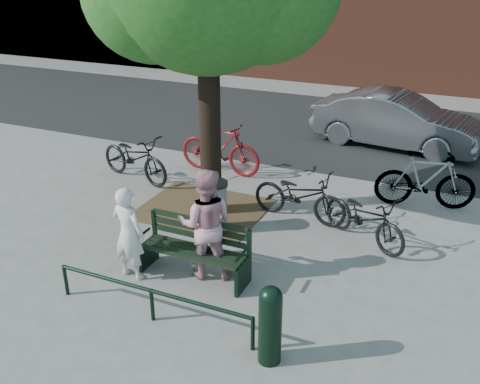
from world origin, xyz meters
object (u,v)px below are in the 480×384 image
at_px(litter_bin, 215,206).
at_px(bicycle_c, 300,195).
at_px(person_right, 206,224).
at_px(bollard, 270,322).
at_px(person_left, 129,233).
at_px(park_bench, 196,248).
at_px(parked_car, 396,121).

relative_size(litter_bin, bicycle_c, 0.51).
height_order(person_right, bollard, person_right).
xyz_separation_m(bollard, bicycle_c, (-0.90, 3.88, -0.09)).
distance_m(litter_bin, bicycle_c, 1.64).
bearing_deg(person_left, park_bench, -147.19).
relative_size(person_left, parked_car, 0.36).
xyz_separation_m(park_bench, litter_bin, (-0.38, 1.45, 0.01)).
bearing_deg(person_right, parked_car, -124.80).
height_order(person_left, bicycle_c, person_left).
relative_size(person_right, bollard, 1.64).
xyz_separation_m(person_right, bollard, (1.62, -1.45, -0.31)).
height_order(person_left, person_right, person_right).
distance_m(park_bench, person_left, 1.05).
relative_size(person_left, litter_bin, 1.59).
xyz_separation_m(park_bench, person_right, (0.15, 0.07, 0.41)).
xyz_separation_m(person_right, parked_car, (1.68, 7.49, -0.19)).
bearing_deg(bollard, park_bench, 142.11).
distance_m(person_left, litter_bin, 2.00).
height_order(park_bench, person_right, person_right).
bearing_deg(bicycle_c, bollard, -160.95).
bearing_deg(litter_bin, bollard, -52.73).
height_order(litter_bin, parked_car, parked_car).
height_order(park_bench, bollard, bollard).
relative_size(park_bench, bollard, 1.60).
distance_m(bollard, litter_bin, 3.55).
bearing_deg(person_left, person_right, -147.39).
distance_m(person_left, bollard, 2.82).
bearing_deg(bicycle_c, person_right, 169.51).
height_order(person_left, bollard, person_left).
distance_m(person_right, parked_car, 7.68).
relative_size(park_bench, bicycle_c, 0.93).
relative_size(park_bench, person_left, 1.14).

